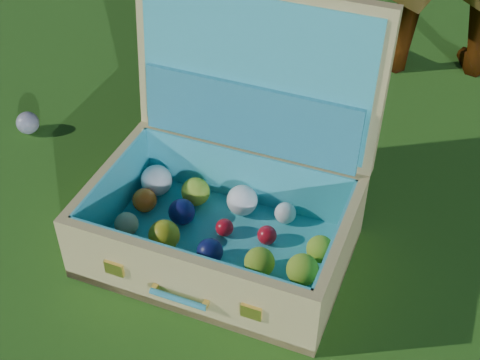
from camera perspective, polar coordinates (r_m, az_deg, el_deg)
name	(u,v)px	position (r m, az deg, el deg)	size (l,w,h in m)	color
ground	(206,197)	(1.93, -2.90, -1.49)	(60.00, 60.00, 0.00)	#215114
stray_ball	(28,123)	(2.26, -17.66, 4.67)	(0.07, 0.07, 0.07)	#3B669A
suitcase	(228,182)	(1.71, -0.99, -0.16)	(0.78, 0.69, 0.63)	tan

